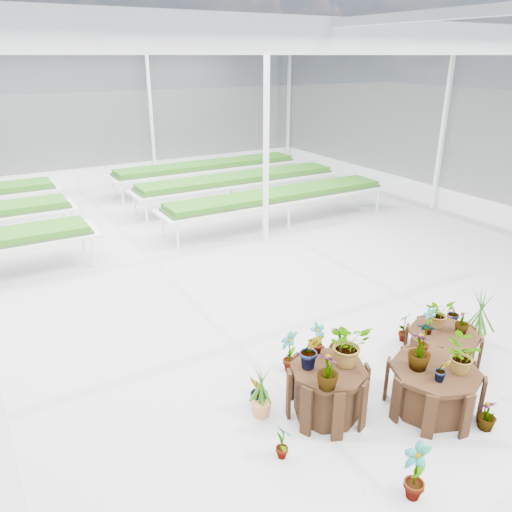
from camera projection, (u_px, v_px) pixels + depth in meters
ground_plane at (233, 356)px, 7.49m from camera, size 24.00×24.00×0.00m
greenhouse_shell at (230, 212)px, 6.65m from camera, size 18.00×24.00×4.50m
steel_frame at (230, 212)px, 6.65m from camera, size 18.00×24.00×4.50m
nursery_benches at (105, 210)px, 13.10m from camera, size 16.00×7.00×0.84m
plinth_tall at (327, 391)px, 6.18m from camera, size 1.27×1.27×0.67m
plinth_mid at (433, 389)px, 6.27m from camera, size 1.27×1.27×0.60m
plinth_low at (442, 346)px, 7.32m from camera, size 1.18×1.18×0.46m
nursery_plants at (401, 353)px, 6.57m from camera, size 4.61×2.89×1.24m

